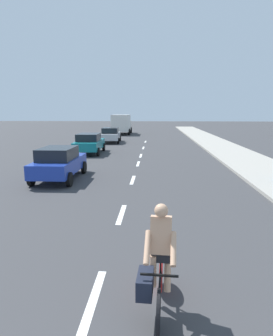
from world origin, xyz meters
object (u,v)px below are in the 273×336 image
parked_car_blue (59,162)px  cyclist (157,264)px  parked_car_teal (89,143)px  delivery_truck (122,124)px  parked_car_silver (111,135)px

parked_car_blue → cyclist: bearing=-63.6°
cyclist → parked_car_teal: (-5.19, 17.92, 0.01)m
cyclist → parked_car_blue: (-4.65, 9.12, 0.01)m
delivery_truck → parked_car_teal: bearing=-91.5°
parked_car_teal → parked_car_silver: same height
parked_car_teal → delivery_truck: (0.27, 19.78, 0.66)m
parked_car_blue → delivery_truck: delivery_truck is taller
cyclist → parked_car_blue: bearing=-59.8°
cyclist → delivery_truck: bearing=-79.4°
parked_car_teal → delivery_truck: size_ratio=0.70×
parked_car_teal → parked_car_blue: bearing=-88.5°
parked_car_blue → parked_car_teal: 8.82m
parked_car_blue → delivery_truck: 28.59m
parked_car_blue → parked_car_teal: size_ratio=0.93×
parked_car_blue → parked_car_silver: (-0.12, 17.01, 0.00)m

